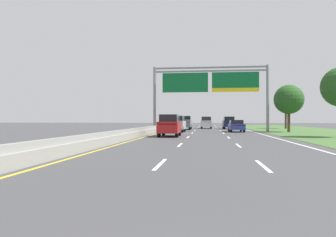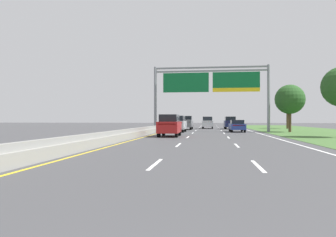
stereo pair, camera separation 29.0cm
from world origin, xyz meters
TOP-DOWN VIEW (x-y plane):
  - ground_plane at (0.00, 35.00)m, footprint 220.00×220.00m
  - lane_striping at (0.00, 34.54)m, footprint 11.96×106.00m
  - median_barrier_concrete at (-6.60, 35.00)m, footprint 0.60×110.00m
  - overhead_sign_gantry at (0.30, 41.21)m, footprint 15.06×0.42m
  - pickup_truck_grey at (-3.61, 50.82)m, footprint 2.03×5.41m
  - car_white_centre_lane_suv at (-0.19, 56.70)m, footprint 1.93×4.71m
  - car_red_left_lane_suv at (-3.67, 29.53)m, footprint 1.91×4.70m
  - car_blue_right_lane_sedan at (3.70, 41.51)m, footprint 1.92×4.44m
  - car_navy_right_lane_suv at (3.63, 54.80)m, footprint 1.94×4.72m
  - car_silver_left_lane_suv at (-3.93, 40.41)m, footprint 1.99×4.73m
  - roadside_tree_far at (10.37, 41.70)m, footprint 3.77×3.77m
  - roadside_tree_distant at (13.66, 57.28)m, footprint 3.23×3.23m

SIDE VIEW (x-z plane):
  - ground_plane at x=0.00m, z-range 0.00..0.00m
  - lane_striping at x=0.00m, z-range 0.00..0.01m
  - median_barrier_concrete at x=-6.60m, z-range -0.07..0.78m
  - car_blue_right_lane_sedan at x=3.70m, z-range 0.03..1.60m
  - pickup_truck_grey at x=-3.61m, z-range -0.03..2.17m
  - car_white_centre_lane_suv at x=-0.19m, z-range 0.04..2.15m
  - car_red_left_lane_suv at x=-3.67m, z-range 0.04..2.15m
  - car_navy_right_lane_suv at x=3.63m, z-range 0.04..2.15m
  - car_silver_left_lane_suv at x=-3.93m, z-range 0.04..2.15m
  - roadside_tree_far at x=10.37m, z-range 1.15..7.25m
  - roadside_tree_distant at x=13.66m, z-range 1.39..7.47m
  - overhead_sign_gantry at x=0.30m, z-range 1.83..10.50m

